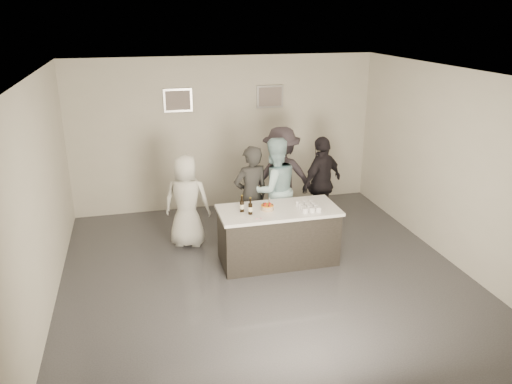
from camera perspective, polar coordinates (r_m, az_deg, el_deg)
floor at (r=7.73m, az=0.91°, el=-9.28°), size 6.00×6.00×0.00m
ceiling at (r=6.79m, az=1.05°, el=13.40°), size 6.00×6.00×0.00m
wall_back at (r=9.94m, az=-3.52°, el=6.67°), size 6.00×0.04×3.00m
wall_front at (r=4.54m, az=10.98°, el=-10.50°), size 6.00×0.04×3.00m
wall_left at (r=7.01m, az=-23.44°, el=-0.69°), size 0.04×6.00×3.00m
wall_right at (r=8.38m, az=21.24°, el=2.82°), size 0.04×6.00×3.00m
picture_left at (r=9.65m, az=-8.92°, el=10.32°), size 0.54×0.04×0.44m
picture_right at (r=9.97m, az=1.60°, el=10.85°), size 0.54×0.04×0.44m
bar_counter at (r=7.90m, az=2.54°, el=-4.97°), size 1.86×0.86×0.90m
cake at (r=7.66m, az=1.31°, el=-1.79°), size 0.20×0.20×0.07m
beer_bottle_a at (r=7.56m, az=-1.62°, el=-1.35°), size 0.07×0.07×0.26m
beer_bottle_b at (r=7.46m, az=-0.65°, el=-1.63°), size 0.07×0.07×0.26m
tumbler_cluster at (r=7.75m, az=6.02°, el=-1.63°), size 0.30×0.40×0.08m
candles at (r=7.38m, az=0.70°, el=-2.94°), size 0.24×0.08×0.01m
person_main_black at (r=8.36m, az=-0.57°, el=-0.43°), size 0.71×0.55×1.73m
person_main_blue at (r=8.52m, az=2.06°, el=0.29°), size 1.00×0.85×1.82m
person_guest_left at (r=8.40m, az=-7.93°, el=-1.02°), size 0.90×0.73×1.59m
person_guest_right at (r=9.06m, az=7.52°, el=1.01°), size 1.08×0.88×1.72m
person_guest_back at (r=9.09m, az=2.87°, el=1.68°), size 1.23×0.74×1.86m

